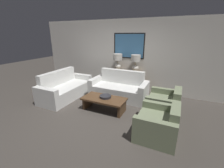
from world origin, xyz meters
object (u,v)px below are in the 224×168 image
(armchair_near_back_wall, at_px, (164,104))
(coffee_table, at_px, (104,101))
(couch_by_back_wall, at_px, (119,89))
(table_lamp_right, at_px, (136,61))
(couch_by_side, at_px, (65,89))
(decorative_bowl, at_px, (105,96))
(table_lamp_left, at_px, (118,60))
(armchair_near_camera, at_px, (158,124))
(console_table, at_px, (126,81))

(armchair_near_back_wall, bearing_deg, coffee_table, -161.52)
(couch_by_back_wall, bearing_deg, coffee_table, -91.06)
(table_lamp_right, distance_m, couch_by_side, 2.68)
(decorative_bowl, bearing_deg, table_lamp_right, 78.38)
(table_lamp_right, distance_m, couch_by_back_wall, 1.17)
(table_lamp_left, distance_m, decorative_bowl, 1.92)
(table_lamp_right, bearing_deg, couch_by_side, -144.29)
(table_lamp_right, bearing_deg, decorative_bowl, -101.62)
(table_lamp_right, xyz_separation_m, armchair_near_camera, (1.23, -2.31, -0.90))
(table_lamp_right, xyz_separation_m, coffee_table, (-0.37, -1.77, -0.89))
(couch_by_side, relative_size, decorative_bowl, 5.88)
(console_table, xyz_separation_m, decorative_bowl, (-0.00, -1.73, 0.01))
(table_lamp_left, bearing_deg, table_lamp_right, 0.00)
(armchair_near_back_wall, bearing_deg, armchair_near_camera, -90.00)
(couch_by_side, xyz_separation_m, armchair_near_camera, (3.28, -0.83, -0.02))
(coffee_table, xyz_separation_m, armchair_near_camera, (1.60, -0.53, -0.01))
(table_lamp_left, distance_m, table_lamp_right, 0.70)
(coffee_table, distance_m, decorative_bowl, 0.14)
(table_lamp_right, height_order, armchair_near_back_wall, table_lamp_right)
(armchair_near_camera, bearing_deg, console_table, 124.36)
(decorative_bowl, bearing_deg, armchair_near_back_wall, 17.04)
(couch_by_side, relative_size, armchair_near_camera, 2.04)
(table_lamp_right, xyz_separation_m, couch_by_side, (-2.06, -1.48, -0.87))
(table_lamp_right, relative_size, decorative_bowl, 1.86)
(console_table, height_order, decorative_bowl, console_table)
(table_lamp_right, bearing_deg, couch_by_back_wall, -116.69)
(console_table, relative_size, coffee_table, 0.98)
(table_lamp_left, bearing_deg, couch_by_side, -132.54)
(table_lamp_left, distance_m, armchair_near_camera, 3.14)
(decorative_bowl, bearing_deg, console_table, 89.84)
(couch_by_back_wall, relative_size, armchair_near_back_wall, 2.04)
(couch_by_back_wall, bearing_deg, armchair_near_camera, -45.61)
(table_lamp_left, relative_size, armchair_near_back_wall, 0.64)
(table_lamp_left, bearing_deg, armchair_near_back_wall, -32.75)
(decorative_bowl, relative_size, armchair_near_camera, 0.35)
(couch_by_back_wall, bearing_deg, table_lamp_right, 63.31)
(console_table, relative_size, armchair_near_camera, 1.27)
(armchair_near_back_wall, bearing_deg, console_table, 141.83)
(coffee_table, relative_size, armchair_near_back_wall, 1.29)
(couch_by_back_wall, distance_m, couch_by_side, 1.88)
(couch_by_side, bearing_deg, armchair_near_back_wall, 4.15)
(armchair_near_camera, bearing_deg, coffee_table, 161.52)
(couch_by_side, xyz_separation_m, coffee_table, (1.69, -0.30, -0.02))
(armchair_near_camera, bearing_deg, table_lamp_right, 118.01)
(console_table, distance_m, decorative_bowl, 1.73)
(table_lamp_left, height_order, couch_by_back_wall, table_lamp_left)
(couch_by_back_wall, height_order, couch_by_side, same)
(table_lamp_left, height_order, decorative_bowl, table_lamp_left)
(couch_by_back_wall, xyz_separation_m, decorative_bowl, (-0.00, -1.03, 0.11))
(couch_by_side, height_order, armchair_near_back_wall, couch_by_side)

